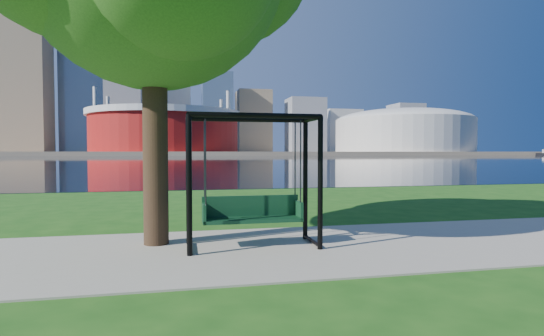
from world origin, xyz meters
name	(u,v)px	position (x,y,z in m)	size (l,w,h in m)	color
ground	(280,243)	(0.00, 0.00, 0.00)	(900.00, 900.00, 0.00)	#1E5114
path	(287,248)	(0.00, -0.50, 0.01)	(120.00, 4.00, 0.03)	#9E937F
river	(188,159)	(0.00, 102.00, 0.01)	(900.00, 180.00, 0.02)	black
far_bank	(183,153)	(0.00, 306.00, 1.00)	(900.00, 228.00, 2.00)	#937F60
stadium	(165,130)	(-10.00, 235.00, 14.23)	(83.00, 83.00, 32.00)	maroon
arena	(403,130)	(135.00, 235.00, 15.87)	(84.00, 84.00, 26.56)	beige
skyline	(177,107)	(-4.27, 319.39, 35.89)	(392.00, 66.00, 96.50)	gray
swing	(252,184)	(-0.60, -0.25, 1.19)	(2.41, 1.05, 2.47)	black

